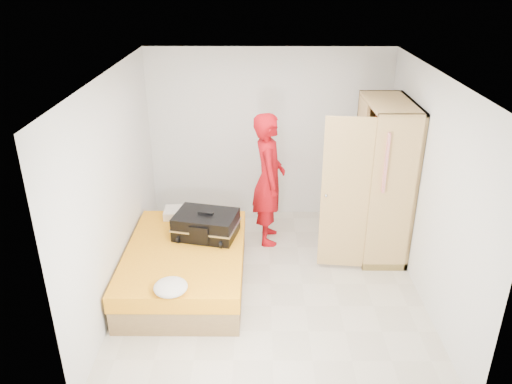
{
  "coord_description": "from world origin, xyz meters",
  "views": [
    {
      "loc": [
        -0.14,
        -5.21,
        3.64
      ],
      "look_at": [
        -0.18,
        0.58,
        1.0
      ],
      "focal_mm": 35.0,
      "sensor_mm": 36.0,
      "label": 1
    }
  ],
  "objects_px": {
    "bed": "(186,266)",
    "wardrobe": "(379,184)",
    "person": "(269,179)",
    "round_cushion": "(171,287)",
    "suitcase": "(206,225)"
  },
  "relations": [
    {
      "from": "person",
      "to": "suitcase",
      "type": "distance_m",
      "value": 1.16
    },
    {
      "from": "wardrobe",
      "to": "person",
      "type": "xyz_separation_m",
      "value": [
        -1.46,
        0.27,
        -0.06
      ]
    },
    {
      "from": "wardrobe",
      "to": "round_cushion",
      "type": "xyz_separation_m",
      "value": [
        -2.52,
        -1.74,
        -0.43
      ]
    },
    {
      "from": "wardrobe",
      "to": "person",
      "type": "distance_m",
      "value": 1.49
    },
    {
      "from": "person",
      "to": "round_cushion",
      "type": "height_order",
      "value": "person"
    },
    {
      "from": "bed",
      "to": "wardrobe",
      "type": "bearing_deg",
      "value": 18.59
    },
    {
      "from": "wardrobe",
      "to": "person",
      "type": "bearing_deg",
      "value": 169.54
    },
    {
      "from": "wardrobe",
      "to": "person",
      "type": "height_order",
      "value": "wardrobe"
    },
    {
      "from": "round_cushion",
      "to": "bed",
      "type": "bearing_deg",
      "value": 88.85
    },
    {
      "from": "person",
      "to": "round_cushion",
      "type": "bearing_deg",
      "value": 150.13
    },
    {
      "from": "bed",
      "to": "wardrobe",
      "type": "height_order",
      "value": "wardrobe"
    },
    {
      "from": "suitcase",
      "to": "round_cushion",
      "type": "bearing_deg",
      "value": -88.97
    },
    {
      "from": "bed",
      "to": "wardrobe",
      "type": "distance_m",
      "value": 2.74
    },
    {
      "from": "suitcase",
      "to": "round_cushion",
      "type": "xyz_separation_m",
      "value": [
        -0.25,
        -1.23,
        -0.08
      ]
    },
    {
      "from": "person",
      "to": "round_cushion",
      "type": "distance_m",
      "value": 2.3
    }
  ]
}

